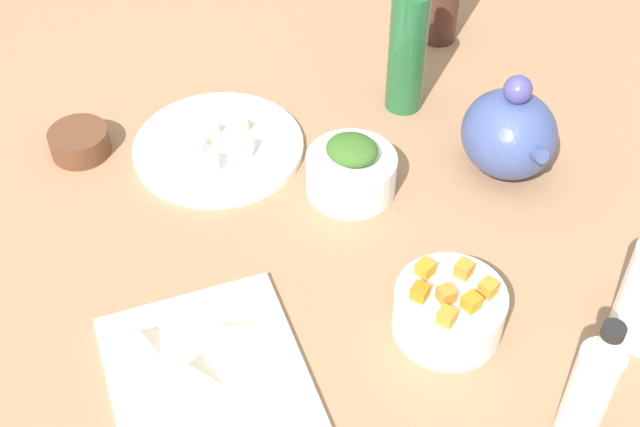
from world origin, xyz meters
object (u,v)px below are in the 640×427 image
bowl_greens (351,174)px  bowl_carrots (449,311)px  teapot (509,133)px  bottle_0 (407,49)px  bottle_2 (588,395)px  plate_tofu (219,147)px  bowl_small_side (80,142)px  cutting_board (215,398)px

bowl_greens → bowl_carrots: bearing=4.2°
bowl_carrots → teapot: 30.74cm
teapot → bottle_0: (-18.00, -7.55, 4.04)cm
bottle_2 → plate_tofu: bearing=-158.2°
bowl_carrots → plate_tofu: bearing=-157.2°
plate_tofu → teapot: size_ratio=1.59×
teapot → bottle_0: bearing=-157.3°
bottle_0 → teapot: bearing=22.7°
bowl_carrots → bottle_2: (17.70, 6.28, 4.81)cm
bowl_carrots → bottle_0: bottle_0 is taller
teapot → bottle_0: size_ratio=0.65×
plate_tofu → bowl_greens: size_ratio=2.00×
bowl_carrots → bottle_2: bearing=19.6°
bowl_carrots → bowl_small_side: (-46.72, -35.66, -1.16)cm
bowl_small_side → teapot: (23.67, 55.76, 4.32)cm
bowl_carrots → bowl_greens: bearing=-175.8°
bowl_small_side → bottle_2: 77.10cm
cutting_board → bowl_small_side: size_ratio=3.57×
cutting_board → plate_tofu: (-40.79, 11.52, 0.10)cm
teapot → bottle_2: bottle_2 is taller
bowl_greens → bottle_0: size_ratio=0.52×
bowl_greens → bottle_2: (43.84, 8.21, 4.99)cm
plate_tofu → bowl_carrots: bearing=22.8°
cutting_board → plate_tofu: bearing=164.2°
bowl_carrots → bottle_0: 43.52cm
plate_tofu → bowl_small_side: bearing=-108.9°
bowl_greens → teapot: 22.49cm
bowl_greens → bottle_2: 44.89cm
plate_tofu → bowl_small_side: size_ratio=2.90×
teapot → bottle_0: bottle_0 is taller
cutting_board → teapot: (-23.55, 48.55, 5.70)cm
cutting_board → bowl_small_side: bowl_small_side is taller
bottle_2 → bowl_small_side: bearing=-146.9°
bowl_greens → teapot: teapot is taller
plate_tofu → bottle_0: (-0.75, 29.48, 9.64)cm
bowl_greens → bottle_2: bearing=10.6°
plate_tofu → bowl_carrots: bowl_carrots is taller
bowl_carrots → bottle_2: 19.38cm
cutting_board → bowl_greens: bearing=135.1°
plate_tofu → bowl_greens: bearing=46.7°
cutting_board → teapot: size_ratio=1.96×
teapot → bowl_greens: bearing=-98.0°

